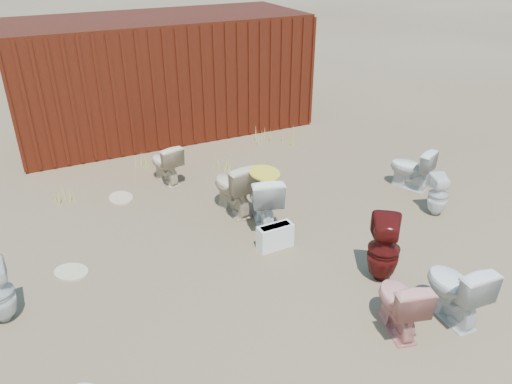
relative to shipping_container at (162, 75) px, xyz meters
name	(u,v)px	position (x,y,z in m)	size (l,w,h in m)	color
ground	(274,244)	(0.00, -5.20, -1.20)	(100.00, 100.00, 0.00)	brown
shipping_container	(162,75)	(0.00, 0.00, 0.00)	(6.00, 2.40, 2.40)	#4E100D
toilet_front_pink	(400,303)	(0.43, -7.28, -0.84)	(0.41, 0.72, 0.73)	#D8857D
toilet_front_c	(455,289)	(1.11, -7.39, -0.80)	(0.44, 0.78, 0.79)	silver
toilet_front_maroon	(384,249)	(0.85, -6.47, -0.76)	(0.40, 0.41, 0.88)	#500F0D
toilet_front_e	(411,168)	(2.89, -4.65, -0.84)	(0.41, 0.71, 0.73)	white
toilet_back_beige_left	(233,187)	(-0.14, -4.09, -0.77)	(0.48, 0.84, 0.86)	beige
toilet_back_beige_right	(166,163)	(-0.78, -2.61, -0.84)	(0.40, 0.70, 0.72)	beige
toilet_back_yellowlid	(264,199)	(0.12, -4.64, -0.78)	(0.47, 0.82, 0.84)	white
toilet_back_e	(438,195)	(2.65, -5.54, -0.86)	(0.30, 0.31, 0.68)	white
yellow_lid	(265,173)	(0.12, -4.64, -0.35)	(0.43, 0.53, 0.03)	yellow
loose_tank	(275,237)	(-0.03, -5.27, -1.02)	(0.50, 0.20, 0.35)	white
loose_lid_near	(121,198)	(-1.66, -2.89, -1.19)	(0.38, 0.49, 0.02)	#C5B88F
loose_lid_far	(71,272)	(-2.68, -4.64, -1.19)	(0.36, 0.47, 0.02)	beige
weed_clump_a	(61,190)	(-2.53, -2.47, -1.04)	(0.36, 0.36, 0.31)	#B3B849
weed_clump_b	(223,163)	(0.29, -2.60, -1.07)	(0.32, 0.32, 0.27)	#B3B849
weed_clump_c	(291,136)	(2.05, -2.02, -1.04)	(0.36, 0.36, 0.32)	#B3B849
weed_clump_d	(142,161)	(-1.03, -1.84, -1.06)	(0.30, 0.30, 0.28)	#B3B849
weed_clump_e	(264,135)	(1.59, -1.70, -1.05)	(0.34, 0.34, 0.31)	#B3B849
weed_clump_f	(433,178)	(3.35, -4.73, -1.09)	(0.28, 0.28, 0.22)	#B3B849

